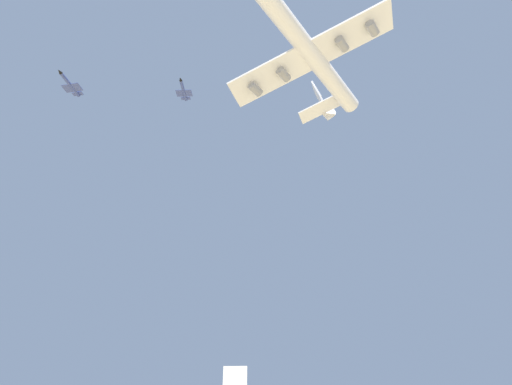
% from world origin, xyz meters
% --- Properties ---
extents(carrier_jet, '(58.87, 66.25, 23.86)m').
position_xyz_m(carrier_jet, '(-29.05, 30.87, 112.51)').
color(carrier_jet, white).
extents(chase_jet_lead, '(9.75, 14.81, 4.00)m').
position_xyz_m(chase_jet_lead, '(57.50, -24.26, 127.35)').
color(chase_jet_lead, '#38478C').
extents(chase_jet_left_wing, '(8.99, 15.22, 4.00)m').
position_xyz_m(chase_jet_left_wing, '(9.68, -31.16, 144.93)').
color(chase_jet_left_wing, '#38478C').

